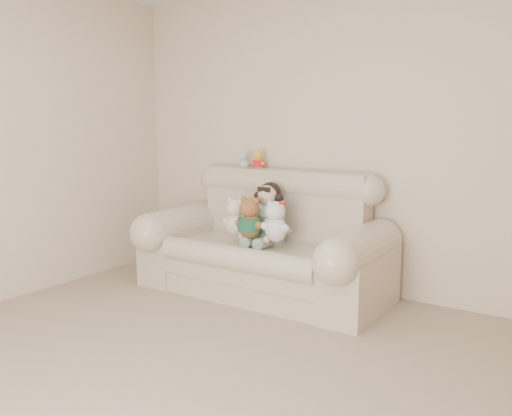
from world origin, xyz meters
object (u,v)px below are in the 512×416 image
object	(u,v)px
seated_child	(268,213)
sofa	(263,234)
cream_teddy	(236,213)
white_cat	(276,217)
brown_teddy	(250,214)

from	to	relation	value
seated_child	sofa	bearing A→B (deg)	-99.45
sofa	cream_teddy	world-z (taller)	sofa
sofa	seated_child	xyz separation A→B (m)	(0.00, 0.08, 0.17)
white_cat	cream_teddy	distance (m)	0.41
seated_child	white_cat	xyz separation A→B (m)	(0.20, -0.19, 0.01)
seated_child	white_cat	distance (m)	0.27
sofa	white_cat	bearing A→B (deg)	-29.15
cream_teddy	seated_child	bearing A→B (deg)	39.62
brown_teddy	cream_teddy	bearing A→B (deg)	161.49
seated_child	cream_teddy	distance (m)	0.27
brown_teddy	white_cat	distance (m)	0.24
seated_child	white_cat	world-z (taller)	seated_child
sofa	cream_teddy	bearing A→B (deg)	-156.55
sofa	cream_teddy	distance (m)	0.29
sofa	white_cat	size ratio (longest dim) A/B	5.30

